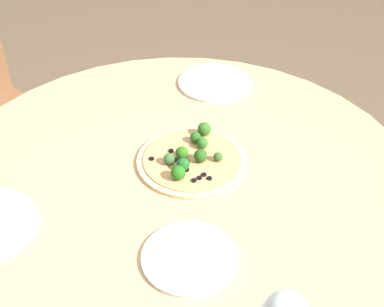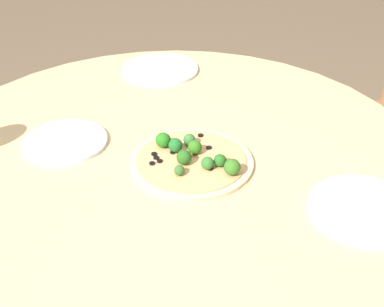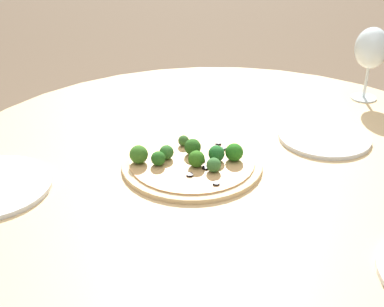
{
  "view_description": "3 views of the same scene",
  "coord_description": "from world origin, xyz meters",
  "views": [
    {
      "loc": [
        -1.02,
        0.23,
        1.63
      ],
      "look_at": [
        0.05,
        -0.06,
        0.73
      ],
      "focal_mm": 50.0,
      "sensor_mm": 36.0,
      "label": 1
    },
    {
      "loc": [
        0.05,
        -1.12,
        1.43
      ],
      "look_at": [
        0.05,
        -0.06,
        0.73
      ],
      "focal_mm": 50.0,
      "sensor_mm": 36.0,
      "label": 2
    },
    {
      "loc": [
        0.67,
        0.72,
        1.27
      ],
      "look_at": [
        0.05,
        -0.06,
        0.73
      ],
      "focal_mm": 50.0,
      "sensor_mm": 36.0,
      "label": 3
    }
  ],
  "objects": [
    {
      "name": "pizza",
      "position": [
        0.05,
        -0.06,
        0.72
      ],
      "size": [
        0.3,
        0.3,
        0.05
      ],
      "color": "#DBBC89",
      "rests_on": "dining_table"
    },
    {
      "name": "plate_side",
      "position": [
        -0.27,
        0.04,
        0.71
      ],
      "size": [
        0.21,
        0.21,
        0.01
      ],
      "color": "silver",
      "rests_on": "dining_table"
    },
    {
      "name": "wine_glass",
      "position": [
        -0.55,
        -0.05,
        0.84
      ],
      "size": [
        0.09,
        0.09,
        0.2
      ],
      "color": "silver",
      "rests_on": "dining_table"
    },
    {
      "name": "dining_table",
      "position": [
        0.0,
        0.0,
        0.65
      ],
      "size": [
        1.29,
        1.29,
        0.7
      ],
      "color": "tan",
      "rests_on": "ground_plane"
    }
  ]
}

